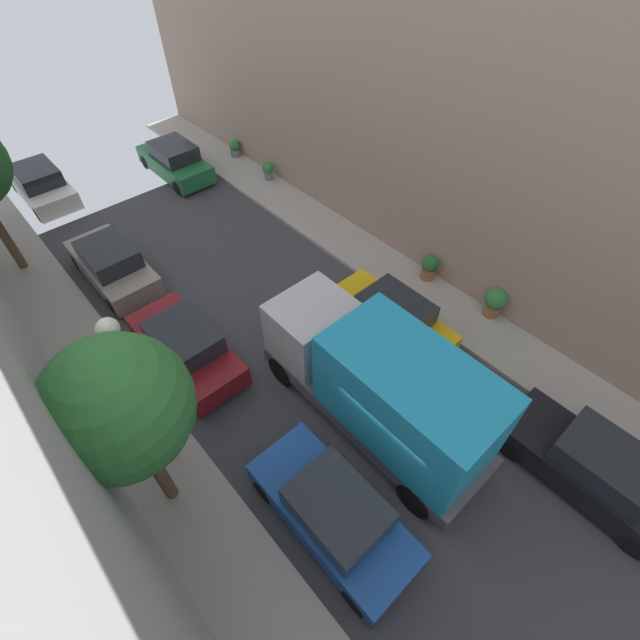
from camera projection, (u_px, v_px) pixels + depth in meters
name	position (u px, v px, depth m)	size (l,w,h in m)	color
ground	(399.00, 445.00, 11.93)	(32.00, 32.00, 0.00)	#38383D
sidewalk_left	(247.00, 587.00, 9.62)	(2.00, 44.00, 0.15)	gray
sidewalk_right	(504.00, 346.00, 14.13)	(2.00, 44.00, 0.15)	gray
parked_car_left_2	(334.00, 512.00, 10.05)	(1.78, 4.20, 1.57)	#194799
parked_car_left_3	(186.00, 347.00, 13.28)	(1.78, 4.20, 1.57)	maroon
parked_car_left_4	(112.00, 265.00, 15.80)	(1.78, 4.20, 1.57)	gray
parked_car_left_5	(41.00, 185.00, 19.36)	(1.78, 4.20, 1.57)	white
parked_car_right_2	(593.00, 467.00, 10.77)	(1.78, 4.20, 1.57)	black
parked_car_right_3	(391.00, 319.00, 14.04)	(1.78, 4.20, 1.57)	gold
parked_car_right_4	(175.00, 161.00, 20.77)	(1.78, 4.20, 1.57)	#1E6638
delivery_truck	(380.00, 385.00, 11.08)	(2.26, 6.60, 3.38)	#4C4C51
street_tree_0	(118.00, 408.00, 7.98)	(2.75, 2.75, 5.37)	brown
potted_plant_0	(495.00, 301.00, 14.52)	(0.72, 0.72, 1.09)	brown
potted_plant_1	(429.00, 267.00, 15.81)	(0.59, 0.59, 0.97)	brown
potted_plant_3	(235.00, 148.00, 21.96)	(0.53, 0.53, 0.82)	slate
potted_plant_4	(268.00, 170.00, 20.41)	(0.53, 0.53, 0.84)	slate
lamp_post	(132.00, 374.00, 9.25)	(0.44, 0.44, 4.98)	#333338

